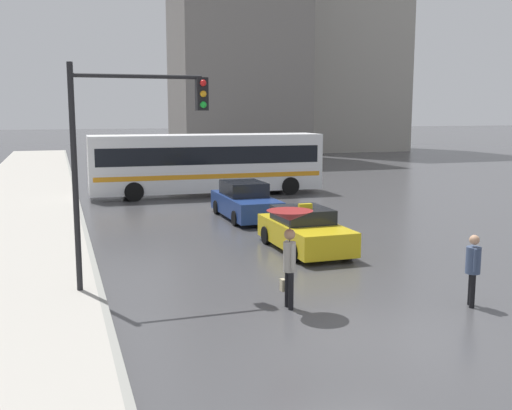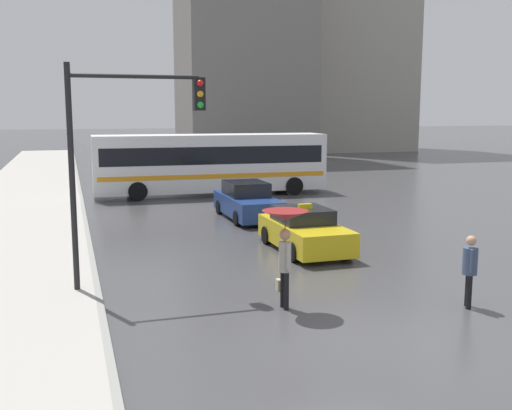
% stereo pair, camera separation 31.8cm
% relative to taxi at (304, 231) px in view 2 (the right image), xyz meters
% --- Properties ---
extents(ground_plane, '(300.00, 300.00, 0.00)m').
position_rel_taxi_xyz_m(ground_plane, '(-1.89, -7.15, -0.64)').
color(ground_plane, '#424244').
extents(taxi, '(1.91, 4.18, 1.53)m').
position_rel_taxi_xyz_m(taxi, '(0.00, 0.00, 0.00)').
color(taxi, gold).
rests_on(taxi, ground_plane).
extents(sedan_red, '(1.91, 4.65, 1.53)m').
position_rel_taxi_xyz_m(sedan_red, '(-0.07, 6.18, 0.06)').
color(sedan_red, navy).
rests_on(sedan_red, ground_plane).
extents(city_bus, '(12.32, 2.96, 3.23)m').
position_rel_taxi_xyz_m(city_bus, '(0.12, 13.61, 1.16)').
color(city_bus, silver).
rests_on(city_bus, ground_plane).
extents(pedestrian_with_umbrella, '(1.04, 1.04, 2.26)m').
position_rel_taxi_xyz_m(pedestrian_with_umbrella, '(-2.59, -5.23, 1.18)').
color(pedestrian_with_umbrella, black).
rests_on(pedestrian_with_umbrella, ground_plane).
extents(pedestrian_man, '(0.45, 0.46, 1.68)m').
position_rel_taxi_xyz_m(pedestrian_man, '(1.43, -6.43, 0.36)').
color(pedestrian_man, black).
rests_on(pedestrian_man, ground_plane).
extents(traffic_light, '(3.29, 0.38, 5.56)m').
position_rel_taxi_xyz_m(traffic_light, '(-5.78, -2.84, 3.21)').
color(traffic_light, black).
rests_on(traffic_light, ground_plane).
extents(building_tower_near, '(11.69, 8.66, 22.01)m').
position_rel_taxi_xyz_m(building_tower_near, '(8.89, 37.06, 10.36)').
color(building_tower_near, gray).
rests_on(building_tower_near, ground_plane).
extents(building_tower_far, '(14.04, 12.88, 33.18)m').
position_rel_taxi_xyz_m(building_tower_far, '(23.46, 47.71, 15.95)').
color(building_tower_far, '#A39E93').
rests_on(building_tower_far, ground_plane).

